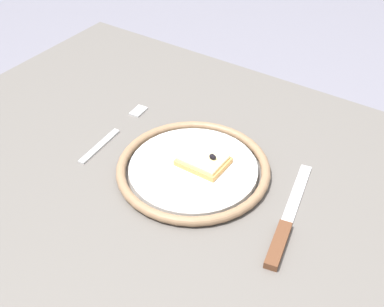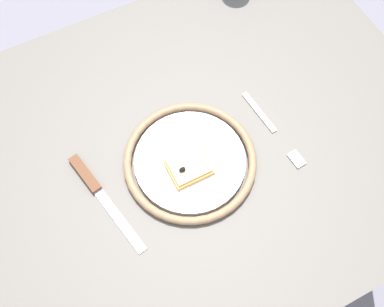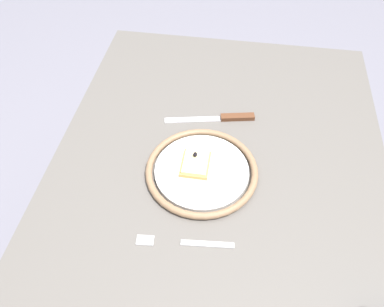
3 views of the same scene
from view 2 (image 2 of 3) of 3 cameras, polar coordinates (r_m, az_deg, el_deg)
name	(u,v)px [view 2 (image 2 of 3)]	position (r m, az deg, el deg)	size (l,w,h in m)	color
ground_plane	(183,239)	(1.59, -1.08, -10.75)	(6.00, 6.00, 0.00)	slate
dining_table	(179,166)	(1.00, -1.70, -1.59)	(1.11, 0.81, 0.71)	#5B5651
plate	(190,161)	(0.90, -0.26, -0.93)	(0.27, 0.27, 0.02)	white
pizza_slice_near	(190,167)	(0.88, -0.26, -1.68)	(0.08, 0.07, 0.03)	tan
knife	(94,186)	(0.91, -12.17, -4.04)	(0.07, 0.24, 0.01)	silver
fork	(273,129)	(0.96, 10.13, 3.00)	(0.03, 0.20, 0.00)	silver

